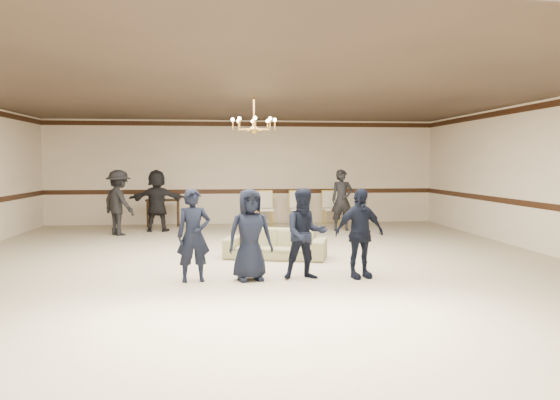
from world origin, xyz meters
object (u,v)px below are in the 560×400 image
at_px(boy_b, 250,235).
at_px(settee, 276,244).
at_px(boy_c, 305,234).
at_px(boy_a, 194,235).
at_px(adult_right, 342,200).
at_px(adult_mid, 157,201).
at_px(banquet_chair_mid, 298,209).
at_px(banquet_chair_left, 265,209).
at_px(adult_left, 119,203).
at_px(boy_d, 359,233).
at_px(console_table, 163,213).
at_px(chandelier, 254,113).
at_px(banquet_chair_right, 331,208).

bearing_deg(boy_b, settee, 61.04).
bearing_deg(boy_c, boy_a, 175.99).
relative_size(boy_c, adult_right, 0.87).
xyz_separation_m(adult_mid, banquet_chair_mid, (4.04, 0.88, -0.34)).
distance_m(banquet_chair_left, banquet_chair_mid, 1.00).
height_order(adult_right, banquet_chair_mid, adult_right).
xyz_separation_m(boy_c, settee, (-0.30, 1.94, -0.45)).
distance_m(adult_left, banquet_chair_left, 4.26).
bearing_deg(boy_d, adult_mid, 107.75).
xyz_separation_m(settee, console_table, (-2.80, 5.61, 0.12)).
xyz_separation_m(banquet_chair_left, console_table, (-3.00, 0.20, -0.11)).
relative_size(boy_c, adult_left, 0.87).
bearing_deg(banquet_chair_left, boy_d, -85.33).
xyz_separation_m(chandelier, adult_right, (2.67, 3.89, -2.02)).
distance_m(boy_d, banquet_chair_right, 7.43).
distance_m(adult_right, banquet_chair_mid, 1.69).
distance_m(chandelier, adult_right, 5.13).
xyz_separation_m(boy_a, adult_mid, (-1.34, 6.48, 0.11)).
bearing_deg(banquet_chair_right, boy_b, -115.37).
height_order(boy_c, console_table, boy_c).
bearing_deg(banquet_chair_right, adult_mid, -174.66).
relative_size(boy_c, console_table, 1.52).
relative_size(boy_d, banquet_chair_mid, 1.44).
distance_m(boy_b, adult_right, 6.72).
xyz_separation_m(boy_d, settee, (-1.20, 1.94, -0.45)).
xyz_separation_m(boy_d, console_table, (-4.00, 7.56, -0.33)).
distance_m(boy_a, settee, 2.50).
height_order(boy_c, adult_left, adult_left).
bearing_deg(banquet_chair_mid, banquet_chair_right, -3.66).
relative_size(settee, banquet_chair_right, 1.92).
xyz_separation_m(boy_a, adult_left, (-2.24, 5.78, 0.11)).
distance_m(adult_left, banquet_chair_right, 6.16).
xyz_separation_m(adult_mid, banquet_chair_left, (3.04, 0.88, -0.34)).
distance_m(chandelier, console_table, 6.37).
height_order(boy_c, adult_right, adult_right).
xyz_separation_m(boy_a, adult_right, (3.76, 6.08, 0.11)).
bearing_deg(adult_mid, chandelier, 121.48).
distance_m(chandelier, boy_d, 3.45).
distance_m(banquet_chair_mid, banquet_chair_right, 1.00).
xyz_separation_m(adult_left, adult_right, (6.00, 0.30, 0.00)).
xyz_separation_m(boy_c, console_table, (-3.10, 7.56, -0.33)).
height_order(boy_a, adult_right, adult_right).
distance_m(adult_mid, console_table, 1.16).
height_order(chandelier, boy_b, chandelier).
xyz_separation_m(boy_b, banquet_chair_left, (0.80, 7.36, -0.23)).
bearing_deg(adult_left, adult_mid, -97.59).
bearing_deg(settee, boy_a, -111.81).
height_order(boy_d, adult_left, adult_left).
height_order(boy_d, console_table, boy_d).
height_order(boy_b, adult_left, adult_left).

